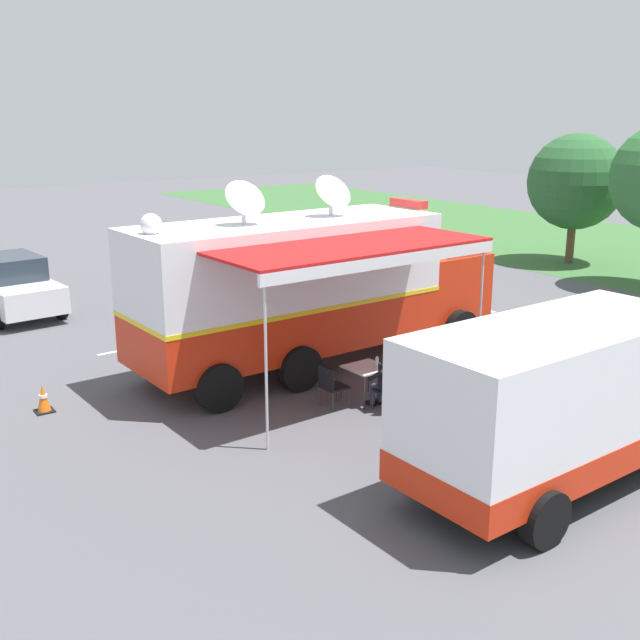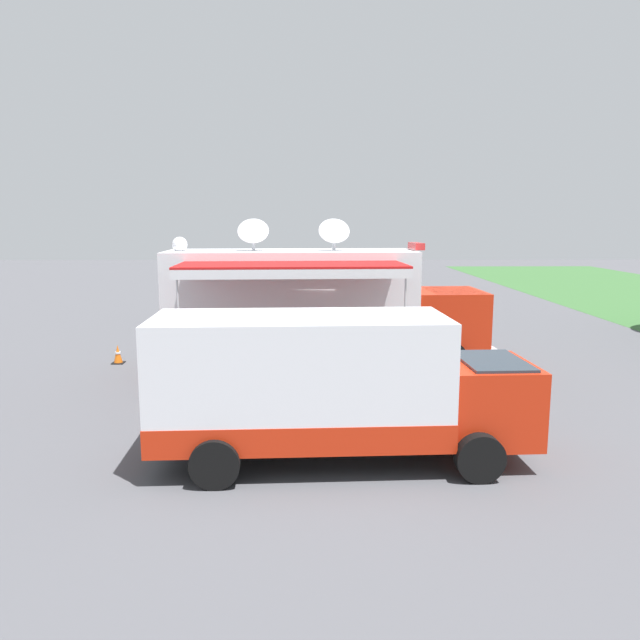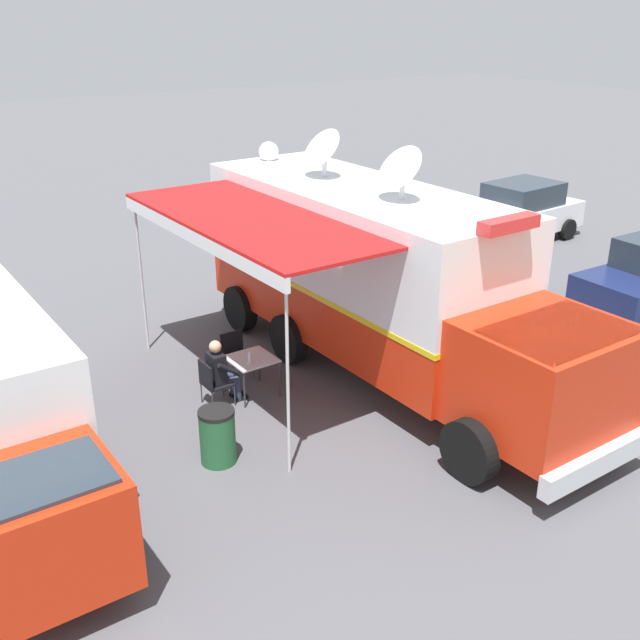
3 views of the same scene
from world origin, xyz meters
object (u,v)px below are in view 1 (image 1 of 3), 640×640
(seated_responder, at_px, (386,379))
(support_truck, at_px, (573,399))
(command_truck, at_px, (314,285))
(water_bottle, at_px, (377,362))
(folding_chair_beside_table, at_px, (331,384))
(folding_chair_at_table, at_px, (392,388))
(trash_bin, at_px, (476,384))
(car_behind_truck, at_px, (216,272))
(car_far_corner, at_px, (12,286))
(traffic_cone, at_px, (43,399))
(folding_table, at_px, (367,369))

(seated_responder, bearing_deg, support_truck, 7.51)
(command_truck, distance_m, water_bottle, 2.90)
(folding_chair_beside_table, bearing_deg, folding_chair_at_table, 44.24)
(seated_responder, xyz_separation_m, trash_bin, (0.88, 1.67, -0.20))
(trash_bin, xyz_separation_m, support_truck, (3.14, -1.14, 0.93))
(seated_responder, bearing_deg, trash_bin, 62.26)
(support_truck, height_order, car_behind_truck, support_truck)
(car_behind_truck, bearing_deg, support_truck, -4.06)
(car_far_corner, bearing_deg, trash_bin, 24.96)
(folding_chair_beside_table, relative_size, car_far_corner, 0.20)
(command_truck, height_order, trash_bin, command_truck)
(support_truck, xyz_separation_m, car_behind_truck, (-14.47, 1.03, -0.51))
(water_bottle, xyz_separation_m, car_far_corner, (-11.56, -4.51, 0.05))
(traffic_cone, bearing_deg, folding_table, 61.07)
(folding_chair_at_table, relative_size, support_truck, 0.13)
(seated_responder, height_order, support_truck, support_truck)
(trash_bin, bearing_deg, car_far_corner, -155.04)
(water_bottle, height_order, car_behind_truck, car_behind_truck)
(traffic_cone, bearing_deg, car_behind_truck, 132.51)
(seated_responder, relative_size, car_behind_truck, 0.30)
(folding_chair_beside_table, distance_m, car_far_corner, 11.88)
(folding_table, xyz_separation_m, water_bottle, (0.12, 0.17, 0.16))
(folding_chair_at_table, distance_m, car_far_corner, 12.99)
(water_bottle, xyz_separation_m, folding_chair_at_table, (0.68, -0.16, -0.32))
(traffic_cone, relative_size, support_truck, 0.08)
(folding_table, height_order, trash_bin, trash_bin)
(folding_table, bearing_deg, folding_chair_at_table, 1.01)
(folding_table, bearing_deg, traffic_cone, -118.93)
(water_bottle, xyz_separation_m, folding_chair_beside_table, (-0.21, -1.02, -0.32))
(water_bottle, bearing_deg, folding_table, -125.56)
(trash_bin, distance_m, car_behind_truck, 11.33)
(folding_chair_at_table, relative_size, folding_chair_beside_table, 1.00)
(folding_table, xyz_separation_m, trash_bin, (1.49, 1.68, -0.22))
(support_truck, bearing_deg, car_behind_truck, 175.94)
(command_truck, xyz_separation_m, traffic_cone, (-0.62, -6.13, -1.67))
(seated_responder, height_order, traffic_cone, seated_responder)
(support_truck, height_order, car_far_corner, support_truck)
(folding_chair_at_table, relative_size, seated_responder, 0.70)
(folding_chair_beside_table, xyz_separation_m, car_far_corner, (-11.35, -3.49, 0.37))
(folding_table, relative_size, seated_responder, 0.66)
(folding_chair_beside_table, height_order, trash_bin, trash_bin)
(folding_table, xyz_separation_m, traffic_cone, (-3.16, -5.72, -0.39))
(seated_responder, bearing_deg, car_far_corner, -160.18)
(command_truck, bearing_deg, car_far_corner, -151.90)
(command_truck, relative_size, traffic_cone, 16.51)
(water_bottle, bearing_deg, folding_chair_beside_table, -101.62)
(water_bottle, bearing_deg, support_truck, 4.64)
(folding_chair_at_table, distance_m, seated_responder, 0.23)
(seated_responder, distance_m, trash_bin, 1.90)
(water_bottle, distance_m, car_behind_truck, 10.05)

